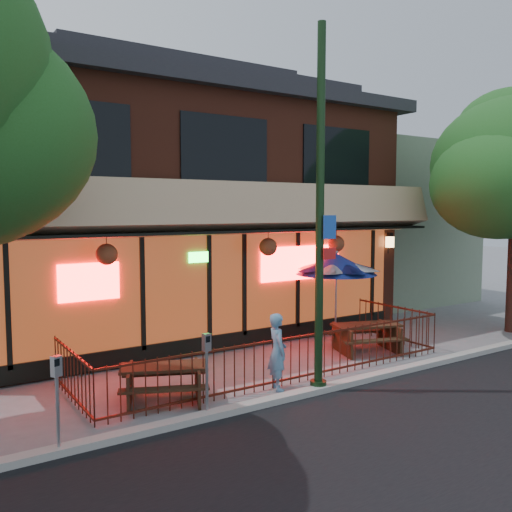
{
  "coord_description": "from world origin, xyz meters",
  "views": [
    {
      "loc": [
        -6.67,
        -8.37,
        3.54
      ],
      "look_at": [
        0.12,
        2.0,
        2.46
      ],
      "focal_mm": 38.0,
      "sensor_mm": 36.0,
      "label": 1
    }
  ],
  "objects_px": {
    "street_light": "(320,230)",
    "picnic_table_left": "(164,378)",
    "patio_umbrella": "(336,264)",
    "picnic_table_right": "(366,334)",
    "parking_meter_near": "(207,361)",
    "pedestrian": "(277,351)",
    "parking_meter_far": "(57,388)"
  },
  "relations": [
    {
      "from": "patio_umbrella",
      "to": "pedestrian",
      "type": "xyz_separation_m",
      "value": [
        -3.55,
        -2.3,
        -1.33
      ]
    },
    {
      "from": "street_light",
      "to": "parking_meter_near",
      "type": "height_order",
      "value": "street_light"
    },
    {
      "from": "picnic_table_right",
      "to": "pedestrian",
      "type": "bearing_deg",
      "value": -162.87
    },
    {
      "from": "picnic_table_right",
      "to": "parking_meter_near",
      "type": "bearing_deg",
      "value": -163.5
    },
    {
      "from": "picnic_table_left",
      "to": "parking_meter_near",
      "type": "xyz_separation_m",
      "value": [
        0.3,
        -1.1,
        0.53
      ]
    },
    {
      "from": "picnic_table_right",
      "to": "parking_meter_far",
      "type": "bearing_deg",
      "value": -168.01
    },
    {
      "from": "street_light",
      "to": "pedestrian",
      "type": "bearing_deg",
      "value": 141.37
    },
    {
      "from": "patio_umbrella",
      "to": "parking_meter_far",
      "type": "distance_m",
      "value": 8.43
    },
    {
      "from": "street_light",
      "to": "parking_meter_near",
      "type": "distance_m",
      "value": 3.28
    },
    {
      "from": "picnic_table_left",
      "to": "patio_umbrella",
      "type": "bearing_deg",
      "value": 16.66
    },
    {
      "from": "picnic_table_left",
      "to": "parking_meter_far",
      "type": "relative_size",
      "value": 1.33
    },
    {
      "from": "patio_umbrella",
      "to": "parking_meter_near",
      "type": "distance_m",
      "value": 6.16
    },
    {
      "from": "street_light",
      "to": "picnic_table_left",
      "type": "relative_size",
      "value": 3.61
    },
    {
      "from": "picnic_table_left",
      "to": "parking_meter_far",
      "type": "distance_m",
      "value": 2.52
    },
    {
      "from": "parking_meter_far",
      "to": "picnic_table_right",
      "type": "bearing_deg",
      "value": 11.99
    },
    {
      "from": "picnic_table_left",
      "to": "picnic_table_right",
      "type": "bearing_deg",
      "value": 4.78
    },
    {
      "from": "picnic_table_right",
      "to": "picnic_table_left",
      "type": "bearing_deg",
      "value": -175.22
    },
    {
      "from": "picnic_table_left",
      "to": "pedestrian",
      "type": "xyz_separation_m",
      "value": [
        2.13,
        -0.6,
        0.31
      ]
    },
    {
      "from": "street_light",
      "to": "patio_umbrella",
      "type": "bearing_deg",
      "value": 43.82
    },
    {
      "from": "picnic_table_right",
      "to": "pedestrian",
      "type": "relative_size",
      "value": 1.3
    },
    {
      "from": "picnic_table_left",
      "to": "parking_meter_near",
      "type": "distance_m",
      "value": 1.26
    },
    {
      "from": "picnic_table_right",
      "to": "parking_meter_near",
      "type": "xyz_separation_m",
      "value": [
        -5.3,
        -1.57,
        0.52
      ]
    },
    {
      "from": "patio_umbrella",
      "to": "parking_meter_near",
      "type": "bearing_deg",
      "value": -152.49
    },
    {
      "from": "patio_umbrella",
      "to": "parking_meter_near",
      "type": "xyz_separation_m",
      "value": [
        -5.38,
        -2.8,
        -1.11
      ]
    },
    {
      "from": "street_light",
      "to": "parking_meter_far",
      "type": "bearing_deg",
      "value": -179.1
    },
    {
      "from": "picnic_table_left",
      "to": "patio_umbrella",
      "type": "distance_m",
      "value": 6.16
    },
    {
      "from": "patio_umbrella",
      "to": "parking_meter_near",
      "type": "relative_size",
      "value": 1.7
    },
    {
      "from": "picnic_table_right",
      "to": "patio_umbrella",
      "type": "distance_m",
      "value": 2.04
    },
    {
      "from": "street_light",
      "to": "picnic_table_right",
      "type": "distance_m",
      "value": 4.21
    },
    {
      "from": "street_light",
      "to": "pedestrian",
      "type": "distance_m",
      "value": 2.52
    },
    {
      "from": "picnic_table_right",
      "to": "parking_meter_far",
      "type": "height_order",
      "value": "parking_meter_far"
    },
    {
      "from": "pedestrian",
      "to": "parking_meter_far",
      "type": "bearing_deg",
      "value": 113.14
    }
  ]
}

